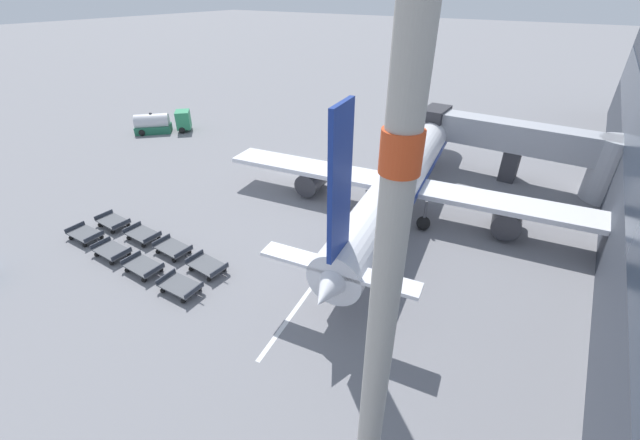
{
  "coord_description": "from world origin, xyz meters",
  "views": [
    {
      "loc": [
        25.39,
        -33.98,
        18.34
      ],
      "look_at": [
        9.99,
        -10.35,
        1.42
      ],
      "focal_mm": 22.0,
      "sensor_mm": 36.0,
      "label": 1
    }
  ],
  "objects_px": {
    "baggage_dolly_row_near_col_a": "(85,234)",
    "baggage_dolly_row_mid_a_col_c": "(173,248)",
    "airplane": "(405,176)",
    "fuel_tanker_primary": "(161,123)",
    "baggage_dolly_row_near_col_b": "(112,251)",
    "baggage_dolly_row_mid_a_col_b": "(143,235)",
    "baggage_dolly_row_near_col_c": "(143,267)",
    "baggage_dolly_row_mid_a_col_d": "(207,266)",
    "baggage_dolly_row_mid_a_col_a": "(113,222)",
    "baggage_dolly_row_near_col_d": "(180,286)",
    "apron_light_mast": "(378,358)"
  },
  "relations": [
    {
      "from": "baggage_dolly_row_near_col_a",
      "to": "baggage_dolly_row_mid_a_col_a",
      "type": "bearing_deg",
      "value": 87.87
    },
    {
      "from": "fuel_tanker_primary",
      "to": "baggage_dolly_row_near_col_b",
      "type": "xyz_separation_m",
      "value": [
        22.22,
        -21.92,
        -0.78
      ]
    },
    {
      "from": "airplane",
      "to": "baggage_dolly_row_near_col_b",
      "type": "height_order",
      "value": "airplane"
    },
    {
      "from": "airplane",
      "to": "baggage_dolly_row_near_col_d",
      "type": "bearing_deg",
      "value": -112.65
    },
    {
      "from": "fuel_tanker_primary",
      "to": "baggage_dolly_row_mid_a_col_a",
      "type": "relative_size",
      "value": 2.02
    },
    {
      "from": "airplane",
      "to": "baggage_dolly_row_mid_a_col_b",
      "type": "xyz_separation_m",
      "value": [
        -16.0,
        -16.82,
        -2.9
      ]
    },
    {
      "from": "baggage_dolly_row_mid_a_col_c",
      "to": "baggage_dolly_row_mid_a_col_d",
      "type": "bearing_deg",
      "value": -1.33
    },
    {
      "from": "baggage_dolly_row_near_col_c",
      "to": "fuel_tanker_primary",
      "type": "bearing_deg",
      "value": 140.0
    },
    {
      "from": "baggage_dolly_row_near_col_c",
      "to": "baggage_dolly_row_mid_a_col_b",
      "type": "bearing_deg",
      "value": 144.59
    },
    {
      "from": "baggage_dolly_row_near_col_c",
      "to": "baggage_dolly_row_near_col_d",
      "type": "height_order",
      "value": "same"
    },
    {
      "from": "baggage_dolly_row_mid_a_col_a",
      "to": "baggage_dolly_row_near_col_a",
      "type": "bearing_deg",
      "value": -92.13
    },
    {
      "from": "airplane",
      "to": "fuel_tanker_primary",
      "type": "height_order",
      "value": "airplane"
    },
    {
      "from": "baggage_dolly_row_near_col_c",
      "to": "baggage_dolly_row_mid_a_col_d",
      "type": "distance_m",
      "value": 4.71
    },
    {
      "from": "apron_light_mast",
      "to": "baggage_dolly_row_near_col_d",
      "type": "bearing_deg",
      "value": 157.01
    },
    {
      "from": "baggage_dolly_row_mid_a_col_c",
      "to": "baggage_dolly_row_near_col_b",
      "type": "bearing_deg",
      "value": -142.51
    },
    {
      "from": "baggage_dolly_row_near_col_d",
      "to": "baggage_dolly_row_mid_a_col_d",
      "type": "bearing_deg",
      "value": 94.07
    },
    {
      "from": "fuel_tanker_primary",
      "to": "baggage_dolly_row_mid_a_col_d",
      "type": "distance_m",
      "value": 35.52
    },
    {
      "from": "airplane",
      "to": "baggage_dolly_row_mid_a_col_a",
      "type": "relative_size",
      "value": 10.64
    },
    {
      "from": "fuel_tanker_primary",
      "to": "baggage_dolly_row_near_col_a",
      "type": "relative_size",
      "value": 2.02
    },
    {
      "from": "baggage_dolly_row_near_col_a",
      "to": "baggage_dolly_row_near_col_d",
      "type": "height_order",
      "value": "same"
    },
    {
      "from": "baggage_dolly_row_mid_a_col_a",
      "to": "baggage_dolly_row_mid_a_col_c",
      "type": "xyz_separation_m",
      "value": [
        7.71,
        0.19,
        0.0
      ]
    },
    {
      "from": "airplane",
      "to": "fuel_tanker_primary",
      "type": "xyz_separation_m",
      "value": [
        -38.21,
        2.3,
        -2.13
      ]
    },
    {
      "from": "baggage_dolly_row_mid_a_col_c",
      "to": "baggage_dolly_row_mid_a_col_b",
      "type": "bearing_deg",
      "value": -179.19
    },
    {
      "from": "baggage_dolly_row_mid_a_col_a",
      "to": "baggage_dolly_row_mid_a_col_b",
      "type": "bearing_deg",
      "value": 2.04
    },
    {
      "from": "fuel_tanker_primary",
      "to": "baggage_dolly_row_near_col_b",
      "type": "distance_m",
      "value": 31.22
    },
    {
      "from": "baggage_dolly_row_near_col_a",
      "to": "baggage_dolly_row_near_col_c",
      "type": "relative_size",
      "value": 1.0
    },
    {
      "from": "baggage_dolly_row_near_col_b",
      "to": "baggage_dolly_row_mid_a_col_b",
      "type": "relative_size",
      "value": 1.0
    },
    {
      "from": "airplane",
      "to": "baggage_dolly_row_mid_a_col_c",
      "type": "relative_size",
      "value": 10.65
    },
    {
      "from": "baggage_dolly_row_near_col_d",
      "to": "baggage_dolly_row_mid_a_col_a",
      "type": "relative_size",
      "value": 1.0
    },
    {
      "from": "fuel_tanker_primary",
      "to": "baggage_dolly_row_mid_a_col_d",
      "type": "height_order",
      "value": "fuel_tanker_primary"
    },
    {
      "from": "baggage_dolly_row_mid_a_col_a",
      "to": "baggage_dolly_row_mid_a_col_c",
      "type": "height_order",
      "value": "same"
    },
    {
      "from": "airplane",
      "to": "baggage_dolly_row_near_col_a",
      "type": "distance_m",
      "value": 28.09
    },
    {
      "from": "baggage_dolly_row_near_col_d",
      "to": "baggage_dolly_row_mid_a_col_c",
      "type": "relative_size",
      "value": 1.0
    },
    {
      "from": "baggage_dolly_row_mid_a_col_c",
      "to": "apron_light_mast",
      "type": "relative_size",
      "value": 0.17
    },
    {
      "from": "baggage_dolly_row_near_col_b",
      "to": "baggage_dolly_row_near_col_d",
      "type": "xyz_separation_m",
      "value": [
        7.86,
        0.13,
        0.0
      ]
    },
    {
      "from": "baggage_dolly_row_near_col_a",
      "to": "baggage_dolly_row_mid_a_col_b",
      "type": "bearing_deg",
      "value": 32.65
    },
    {
      "from": "baggage_dolly_row_mid_a_col_b",
      "to": "baggage_dolly_row_mid_a_col_d",
      "type": "height_order",
      "value": "same"
    },
    {
      "from": "baggage_dolly_row_near_col_d",
      "to": "fuel_tanker_primary",
      "type": "bearing_deg",
      "value": 144.08
    },
    {
      "from": "baggage_dolly_row_near_col_a",
      "to": "baggage_dolly_row_mid_a_col_c",
      "type": "relative_size",
      "value": 1.0
    },
    {
      "from": "baggage_dolly_row_near_col_c",
      "to": "baggage_dolly_row_mid_a_col_d",
      "type": "xyz_separation_m",
      "value": [
        3.89,
        2.66,
        0.0
      ]
    },
    {
      "from": "baggage_dolly_row_mid_a_col_b",
      "to": "baggage_dolly_row_mid_a_col_c",
      "type": "height_order",
      "value": "same"
    },
    {
      "from": "baggage_dolly_row_near_col_a",
      "to": "baggage_dolly_row_mid_a_col_b",
      "type": "xyz_separation_m",
      "value": [
        4.07,
        2.61,
        0.0
      ]
    },
    {
      "from": "baggage_dolly_row_near_col_b",
      "to": "baggage_dolly_row_mid_a_col_c",
      "type": "height_order",
      "value": "same"
    },
    {
      "from": "baggage_dolly_row_near_col_c",
      "to": "baggage_dolly_row_mid_a_col_d",
      "type": "relative_size",
      "value": 0.99
    },
    {
      "from": "fuel_tanker_primary",
      "to": "baggage_dolly_row_near_col_d",
      "type": "xyz_separation_m",
      "value": [
        30.08,
        -21.79,
        -0.78
      ]
    },
    {
      "from": "fuel_tanker_primary",
      "to": "baggage_dolly_row_near_col_a",
      "type": "xyz_separation_m",
      "value": [
        18.14,
        -21.73,
        -0.78
      ]
    },
    {
      "from": "baggage_dolly_row_near_col_d",
      "to": "baggage_dolly_row_mid_a_col_d",
      "type": "relative_size",
      "value": 1.0
    },
    {
      "from": "baggage_dolly_row_near_col_d",
      "to": "baggage_dolly_row_mid_a_col_c",
      "type": "xyz_separation_m",
      "value": [
        -4.14,
        2.72,
        0.0
      ]
    },
    {
      "from": "baggage_dolly_row_near_col_c",
      "to": "baggage_dolly_row_mid_a_col_c",
      "type": "bearing_deg",
      "value": 91.43
    },
    {
      "from": "baggage_dolly_row_near_col_d",
      "to": "apron_light_mast",
      "type": "relative_size",
      "value": 0.17
    }
  ]
}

